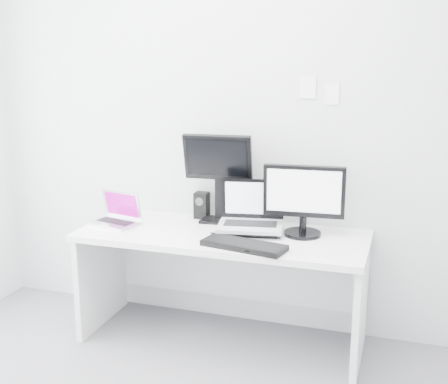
{
  "coord_description": "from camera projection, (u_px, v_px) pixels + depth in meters",
  "views": [
    {
      "loc": [
        1.09,
        -2.08,
        1.83
      ],
      "look_at": [
        0.02,
        1.23,
        1.0
      ],
      "focal_mm": 47.0,
      "sensor_mm": 36.0,
      "label": 1
    }
  ],
  "objects": [
    {
      "name": "desk",
      "position": [
        222.0,
        287.0,
        3.75
      ],
      "size": [
        1.8,
        0.7,
        0.73
      ],
      "primitive_type": "cube",
      "color": "white",
      "rests_on": "ground"
    },
    {
      "name": "wall_note_1",
      "position": [
        332.0,
        94.0,
        3.6
      ],
      "size": [
        0.09,
        0.0,
        0.13
      ],
      "primitive_type": "cube",
      "color": "white",
      "rests_on": "back_wall"
    },
    {
      "name": "speaker",
      "position": [
        202.0,
        205.0,
        3.98
      ],
      "size": [
        0.09,
        0.09,
        0.18
      ],
      "primitive_type": "cube",
      "rotation": [
        0.0,
        0.0,
        0.07
      ],
      "color": "black",
      "rests_on": "desk"
    },
    {
      "name": "mouse",
      "position": [
        249.0,
        250.0,
        3.3
      ],
      "size": [
        0.12,
        0.1,
        0.03
      ],
      "primitive_type": "ellipsoid",
      "rotation": [
        0.0,
        0.0,
        -0.31
      ],
      "color": "black",
      "rests_on": "desk"
    },
    {
      "name": "back_wall",
      "position": [
        238.0,
        127.0,
        3.84
      ],
      "size": [
        3.6,
        0.0,
        3.6
      ],
      "primitive_type": "plane",
      "rotation": [
        1.57,
        0.0,
        0.0
      ],
      "color": "silver",
      "rests_on": "ground"
    },
    {
      "name": "dell_laptop",
      "position": [
        250.0,
        207.0,
        3.62
      ],
      "size": [
        0.45,
        0.38,
        0.33
      ],
      "primitive_type": "cube",
      "rotation": [
        0.0,
        0.0,
        0.18
      ],
      "color": "silver",
      "rests_on": "desk"
    },
    {
      "name": "macbook",
      "position": [
        113.0,
        208.0,
        3.81
      ],
      "size": [
        0.35,
        0.29,
        0.23
      ],
      "primitive_type": "cube",
      "rotation": [
        0.0,
        0.0,
        -0.23
      ],
      "color": "#B5B5BA",
      "rests_on": "desk"
    },
    {
      "name": "keyboard",
      "position": [
        244.0,
        245.0,
        3.38
      ],
      "size": [
        0.52,
        0.27,
        0.03
      ],
      "primitive_type": "cube",
      "rotation": [
        0.0,
        0.0,
        -0.19
      ],
      "color": "black",
      "rests_on": "desk"
    },
    {
      "name": "samsung_monitor",
      "position": [
        304.0,
        200.0,
        3.56
      ],
      "size": [
        0.51,
        0.27,
        0.45
      ],
      "primitive_type": "cube",
      "rotation": [
        0.0,
        0.0,
        0.08
      ],
      "color": "black",
      "rests_on": "desk"
    },
    {
      "name": "wall_note_0",
      "position": [
        308.0,
        87.0,
        3.64
      ],
      "size": [
        0.1,
        0.0,
        0.14
      ],
      "primitive_type": "cube",
      "color": "white",
      "rests_on": "back_wall"
    },
    {
      "name": "rear_monitor",
      "position": [
        218.0,
        177.0,
        3.84
      ],
      "size": [
        0.46,
        0.2,
        0.61
      ],
      "primitive_type": "cube",
      "rotation": [
        0.0,
        0.0,
        0.08
      ],
      "color": "black",
      "rests_on": "desk"
    }
  ]
}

